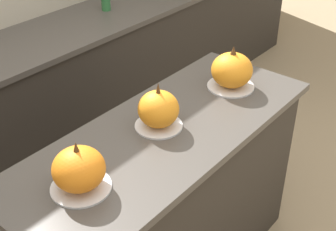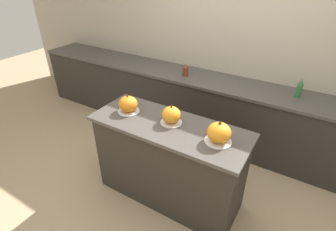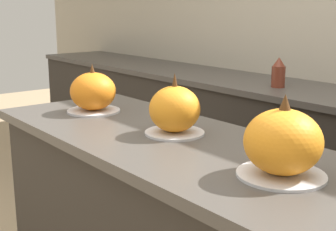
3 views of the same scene
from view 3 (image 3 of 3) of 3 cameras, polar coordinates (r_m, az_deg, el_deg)
name	(u,v)px [view 3 (image 3 of 3)]	position (r m, az deg, el deg)	size (l,w,h in m)	color
pumpkin_cake_left	(94,92)	(1.93, -9.00, 2.80)	(0.22, 0.22, 0.20)	silver
pumpkin_cake_center	(175,111)	(1.57, 0.81, 0.61)	(0.20, 0.20, 0.21)	silver
pumpkin_cake_right	(283,144)	(1.21, 13.82, -3.34)	(0.23, 0.23, 0.21)	silver
bottle_short	(278,73)	(2.70, 13.31, 5.07)	(0.08, 0.08, 0.17)	maroon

